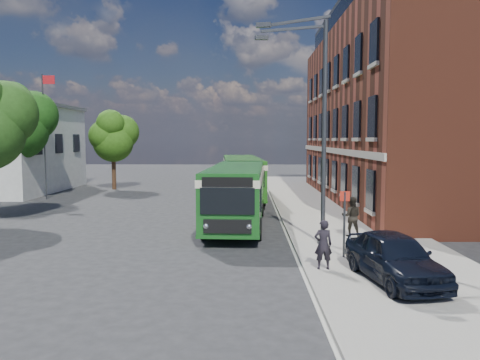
{
  "coord_description": "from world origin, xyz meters",
  "views": [
    {
      "loc": [
        2.09,
        -20.7,
        4.37
      ],
      "look_at": [
        1.77,
        4.05,
        2.2
      ],
      "focal_mm": 35.0,
      "sensor_mm": 36.0,
      "label": 1
    }
  ],
  "objects_px": {
    "street_lamp": "(315,128)",
    "parked_car": "(394,257)",
    "bus_rear": "(242,174)",
    "bus_front": "(237,189)"
  },
  "relations": [
    {
      "from": "street_lamp",
      "to": "bus_front",
      "type": "relative_size",
      "value": 0.8
    },
    {
      "from": "street_lamp",
      "to": "bus_rear",
      "type": "distance_m",
      "value": 16.17
    },
    {
      "from": "street_lamp",
      "to": "parked_car",
      "type": "distance_m",
      "value": 6.59
    },
    {
      "from": "bus_rear",
      "to": "parked_car",
      "type": "bearing_deg",
      "value": -77.13
    },
    {
      "from": "bus_front",
      "to": "parked_car",
      "type": "relative_size",
      "value": 2.59
    },
    {
      "from": "street_lamp",
      "to": "bus_rear",
      "type": "relative_size",
      "value": 0.74
    },
    {
      "from": "street_lamp",
      "to": "parked_car",
      "type": "bearing_deg",
      "value": -71.74
    },
    {
      "from": "bus_rear",
      "to": "street_lamp",
      "type": "bearing_deg",
      "value": -78.93
    },
    {
      "from": "bus_rear",
      "to": "parked_car",
      "type": "height_order",
      "value": "bus_rear"
    },
    {
      "from": "bus_front",
      "to": "bus_rear",
      "type": "bearing_deg",
      "value": 89.2
    }
  ]
}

